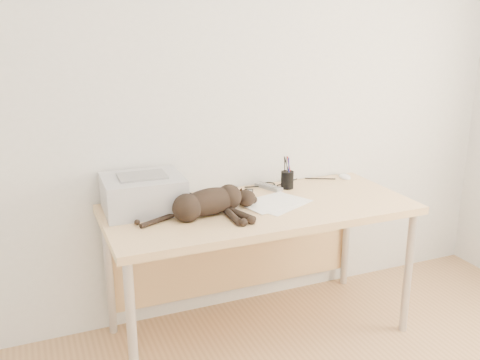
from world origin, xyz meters
name	(u,v)px	position (x,y,z in m)	size (l,w,h in m)	color
wall_back	(234,89)	(0.00, 1.75, 1.30)	(3.50, 3.50, 0.00)	silver
desk	(253,224)	(0.00, 1.48, 0.61)	(1.60, 0.70, 0.74)	#E1C484
printer	(143,193)	(-0.57, 1.56, 0.83)	(0.40, 0.35, 0.19)	#A4A4A9
papers	(275,203)	(0.09, 1.39, 0.74)	(0.40, 0.34, 0.01)	white
cat	(207,204)	(-0.30, 1.36, 0.80)	(0.63, 0.30, 0.14)	black
mug	(181,192)	(-0.35, 1.64, 0.79)	(0.10, 0.10, 0.09)	white
pen_cup	(287,179)	(0.27, 1.61, 0.79)	(0.07, 0.07, 0.19)	black
remote_grey	(269,187)	(0.17, 1.64, 0.75)	(0.05, 0.18, 0.02)	gray
remote_black	(248,195)	(0.00, 1.54, 0.75)	(0.05, 0.18, 0.02)	black
mouse	(345,175)	(0.69, 1.66, 0.76)	(0.07, 0.11, 0.04)	white
cable_tangle	(237,188)	(0.00, 1.70, 0.75)	(1.36, 0.07, 0.01)	black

